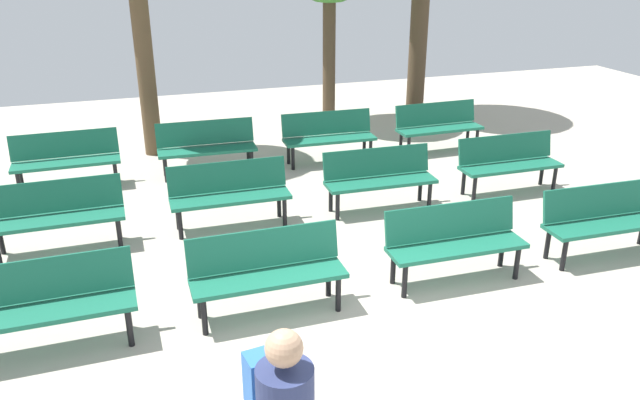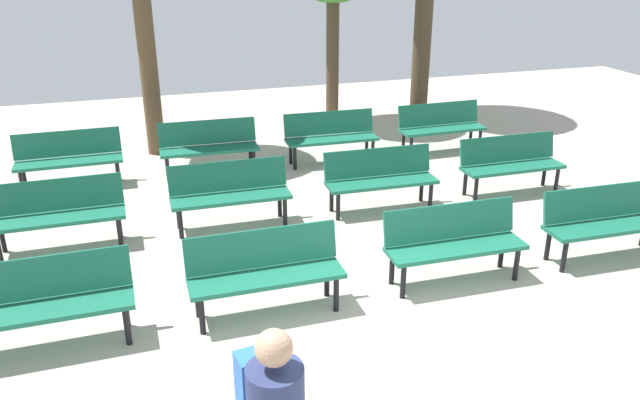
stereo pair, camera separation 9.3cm
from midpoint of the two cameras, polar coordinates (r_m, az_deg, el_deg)
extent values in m
plane|color=#B2A899|center=(5.90, 9.64, -15.93)|extent=(24.00, 24.00, 0.00)
cube|color=#19664C|center=(6.49, -23.19, -9.12)|extent=(1.61, 0.46, 0.05)
cube|color=#19664C|center=(6.55, -23.41, -6.40)|extent=(1.60, 0.14, 0.40)
cylinder|color=black|center=(6.42, -16.67, -10.90)|extent=(0.06, 0.06, 0.40)
cylinder|color=black|center=(6.69, -16.80, -9.43)|extent=(0.06, 0.06, 0.40)
cube|color=#19664C|center=(6.51, -4.43, -7.03)|extent=(1.60, 0.44, 0.05)
cube|color=#19664C|center=(6.57, -4.89, -4.34)|extent=(1.60, 0.12, 0.40)
cylinder|color=black|center=(6.40, -10.24, -10.31)|extent=(0.06, 0.06, 0.40)
cylinder|color=black|center=(6.66, 1.88, -8.51)|extent=(0.06, 0.06, 0.40)
cylinder|color=black|center=(6.67, -10.62, -8.86)|extent=(0.06, 0.06, 0.40)
cylinder|color=black|center=(6.92, 1.01, -7.21)|extent=(0.06, 0.06, 0.40)
cube|color=#19664C|center=(7.25, 12.60, -4.28)|extent=(1.61, 0.47, 0.05)
cube|color=#19664C|center=(7.31, 12.03, -1.89)|extent=(1.60, 0.15, 0.40)
cylinder|color=black|center=(6.95, 7.93, -7.32)|extent=(0.06, 0.06, 0.40)
cylinder|color=black|center=(7.58, 17.71, -5.57)|extent=(0.06, 0.06, 0.40)
cylinder|color=black|center=(7.20, 6.91, -6.12)|extent=(0.06, 0.06, 0.40)
cylinder|color=black|center=(7.81, 16.45, -4.53)|extent=(0.06, 0.06, 0.40)
cube|color=#19664C|center=(8.38, 25.00, -2.19)|extent=(1.61, 0.49, 0.05)
cube|color=#19664C|center=(8.43, 24.42, -0.13)|extent=(1.60, 0.17, 0.40)
cylinder|color=black|center=(7.95, 21.56, -4.78)|extent=(0.06, 0.06, 0.40)
cylinder|color=black|center=(8.17, 20.26, -3.81)|extent=(0.06, 0.06, 0.40)
cube|color=#19664C|center=(8.44, -22.32, -1.57)|extent=(1.60, 0.45, 0.05)
cube|color=#19664C|center=(8.54, -22.49, 0.46)|extent=(1.60, 0.14, 0.40)
cylinder|color=black|center=(8.34, -17.38, -2.87)|extent=(0.06, 0.06, 0.40)
cylinder|color=black|center=(8.78, -26.57, -3.03)|extent=(0.06, 0.06, 0.40)
cylinder|color=black|center=(8.64, -17.44, -1.99)|extent=(0.06, 0.06, 0.40)
cube|color=#19664C|center=(8.51, -7.74, 0.20)|extent=(1.61, 0.46, 0.05)
cube|color=#19664C|center=(8.61, -8.04, 2.19)|extent=(1.60, 0.15, 0.40)
cylinder|color=black|center=(8.39, -12.20, -2.16)|extent=(0.06, 0.06, 0.40)
cylinder|color=black|center=(8.58, -2.88, -1.09)|extent=(0.06, 0.06, 0.40)
cylinder|color=black|center=(8.68, -12.39, -1.31)|extent=(0.06, 0.06, 0.40)
cylinder|color=black|center=(8.86, -3.37, -0.29)|extent=(0.06, 0.06, 0.40)
cube|color=#19664C|center=(9.01, 5.92, 1.59)|extent=(1.61, 0.49, 0.05)
cube|color=#19664C|center=(9.11, 5.52, 3.46)|extent=(1.60, 0.17, 0.40)
cylinder|color=black|center=(8.74, 1.95, -0.60)|extent=(0.06, 0.06, 0.40)
cylinder|color=black|center=(9.23, 10.27, 0.33)|extent=(0.06, 0.06, 0.40)
cylinder|color=black|center=(9.02, 1.34, 0.17)|extent=(0.06, 0.06, 0.40)
cylinder|color=black|center=(9.50, 9.45, 1.03)|extent=(0.06, 0.06, 0.40)
cube|color=#19664C|center=(10.02, 17.33, 2.83)|extent=(1.60, 0.45, 0.05)
cube|color=#19664C|center=(10.10, 16.87, 4.51)|extent=(1.60, 0.14, 0.40)
cylinder|color=black|center=(9.61, 14.20, 0.88)|extent=(0.06, 0.06, 0.40)
cylinder|color=black|center=(10.37, 20.89, 1.68)|extent=(0.06, 0.06, 0.40)
cylinder|color=black|center=(9.86, 13.28, 1.54)|extent=(0.06, 0.06, 0.40)
cylinder|color=black|center=(10.61, 19.88, 2.28)|extent=(0.06, 0.06, 0.40)
cube|color=#19664C|center=(10.54, -21.53, 3.22)|extent=(1.60, 0.46, 0.05)
cube|color=#19664C|center=(10.66, -21.68, 4.80)|extent=(1.60, 0.14, 0.40)
cylinder|color=black|center=(10.54, -25.16, 1.31)|extent=(0.06, 0.06, 0.40)
cylinder|color=black|center=(10.43, -17.58, 2.24)|extent=(0.06, 0.06, 0.40)
cylinder|color=black|center=(10.84, -25.00, 1.89)|extent=(0.06, 0.06, 0.40)
cylinder|color=black|center=(10.73, -17.63, 2.80)|extent=(0.06, 0.06, 0.40)
cube|color=#19664C|center=(10.54, -9.73, 4.52)|extent=(1.61, 0.49, 0.05)
cube|color=#19664C|center=(10.66, -9.93, 6.09)|extent=(1.60, 0.18, 0.40)
cylinder|color=black|center=(10.43, -13.37, 2.69)|extent=(0.06, 0.06, 0.40)
cylinder|color=black|center=(10.55, -5.77, 3.44)|extent=(0.06, 0.06, 0.40)
cylinder|color=black|center=(10.73, -13.46, 3.25)|extent=(0.06, 0.06, 0.40)
cylinder|color=black|center=(10.85, -6.06, 3.97)|extent=(0.06, 0.06, 0.40)
cube|color=#19664C|center=(10.94, 1.33, 5.51)|extent=(1.61, 0.49, 0.05)
cube|color=#19664C|center=(11.06, 1.04, 7.01)|extent=(1.60, 0.17, 0.40)
cylinder|color=black|center=(10.69, -2.04, 3.80)|extent=(0.06, 0.06, 0.40)
cylinder|color=black|center=(11.08, 5.04, 4.41)|extent=(0.06, 0.06, 0.40)
cylinder|color=black|center=(10.99, -2.43, 4.32)|extent=(0.06, 0.06, 0.40)
cylinder|color=black|center=(11.37, 4.48, 4.90)|extent=(0.06, 0.06, 0.40)
cube|color=#19664C|center=(11.76, 11.28, 6.29)|extent=(1.61, 0.47, 0.05)
cube|color=#19664C|center=(11.86, 10.90, 7.69)|extent=(1.60, 0.15, 0.40)
cylinder|color=black|center=(11.37, 8.49, 4.72)|extent=(0.06, 0.06, 0.40)
cylinder|color=black|center=(12.04, 14.49, 5.26)|extent=(0.06, 0.06, 0.40)
cylinder|color=black|center=(11.64, 7.79, 5.18)|extent=(0.06, 0.06, 0.40)
cylinder|color=black|center=(12.30, 13.71, 5.69)|extent=(0.06, 0.06, 0.40)
cylinder|color=brown|center=(11.59, -15.11, 12.19)|extent=(0.31, 0.31, 3.40)
cylinder|color=#4C3A28|center=(13.39, 1.35, 13.10)|extent=(0.27, 0.27, 2.88)
cylinder|color=#4C3A28|center=(14.24, 9.47, 14.54)|extent=(0.39, 0.39, 3.45)
sphere|color=tan|center=(3.59, -3.45, -13.23)|extent=(0.22, 0.22, 0.22)
cube|color=blue|center=(4.02, -4.77, -15.73)|extent=(0.30, 0.22, 0.36)
camera|label=1|loc=(0.05, -89.67, 0.14)|focal=35.33mm
camera|label=2|loc=(0.05, 90.33, -0.14)|focal=35.33mm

